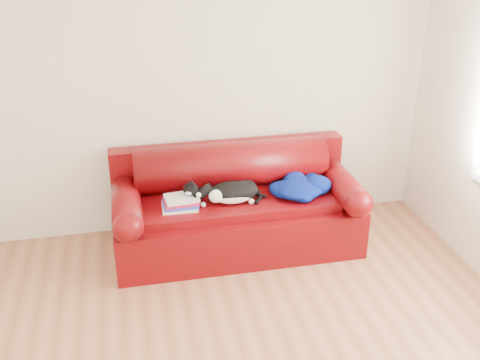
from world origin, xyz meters
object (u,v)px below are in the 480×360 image
(cat, at_px, (233,193))
(book_stack, at_px, (181,202))
(sofa_base, at_px, (237,222))
(blanket, at_px, (300,187))

(cat, bearing_deg, book_stack, 170.17)
(sofa_base, distance_m, book_stack, 0.60)
(cat, bearing_deg, sofa_base, 52.44)
(book_stack, bearing_deg, cat, 1.86)
(book_stack, xyz_separation_m, blanket, (1.04, 0.04, 0.02))
(sofa_base, height_order, blanket, blanket)
(book_stack, xyz_separation_m, cat, (0.44, 0.01, 0.04))
(book_stack, height_order, cat, cat)
(cat, relative_size, blanket, 1.01)
(sofa_base, relative_size, cat, 3.37)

